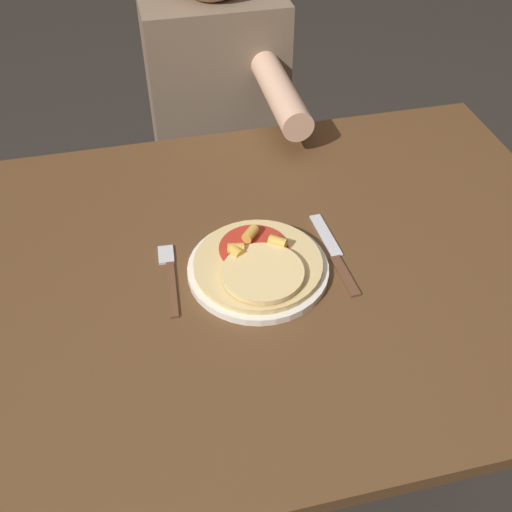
# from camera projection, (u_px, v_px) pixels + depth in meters

# --- Properties ---
(ground_plane) EXTENTS (8.00, 8.00, 0.00)m
(ground_plane) POSITION_uv_depth(u_px,v_px,m) (256.00, 468.00, 1.60)
(ground_plane) COLOR #2D2823
(dining_table) EXTENTS (1.27, 0.89, 0.77)m
(dining_table) POSITION_uv_depth(u_px,v_px,m) (256.00, 304.00, 1.15)
(dining_table) COLOR brown
(dining_table) RESTS_ON ground_plane
(plate) EXTENTS (0.25, 0.25, 0.01)m
(plate) POSITION_uv_depth(u_px,v_px,m) (256.00, 270.00, 1.05)
(plate) COLOR silver
(plate) RESTS_ON dining_table
(pizza) EXTENTS (0.23, 0.23, 0.04)m
(pizza) POSITION_uv_depth(u_px,v_px,m) (257.00, 264.00, 1.04)
(pizza) COLOR #DBBC7A
(pizza) RESTS_ON plate
(fork) EXTENTS (0.03, 0.18, 0.00)m
(fork) POSITION_uv_depth(u_px,v_px,m) (170.00, 274.00, 1.05)
(fork) COLOR brown
(fork) RESTS_ON dining_table
(knife) EXTENTS (0.03, 0.22, 0.00)m
(knife) POSITION_uv_depth(u_px,v_px,m) (335.00, 254.00, 1.09)
(knife) COLOR brown
(knife) RESTS_ON dining_table
(person_diner) EXTENTS (0.36, 0.52, 1.15)m
(person_diner) POSITION_uv_depth(u_px,v_px,m) (219.00, 110.00, 1.65)
(person_diner) COLOR #2D2D38
(person_diner) RESTS_ON ground_plane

